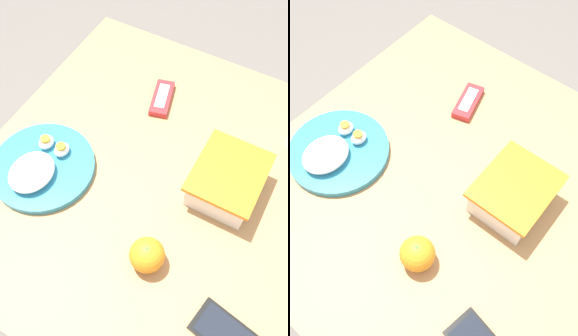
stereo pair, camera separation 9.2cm
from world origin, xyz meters
TOP-DOWN VIEW (x-y plane):
  - ground_plane at (0.00, 0.00)m, footprint 10.00×10.00m
  - table at (0.00, 0.00)m, footprint 0.90×0.84m
  - food_container at (-0.05, 0.16)m, footprint 0.18×0.15m
  - orange_fruit at (0.19, 0.08)m, footprint 0.07×0.07m
  - rice_plate at (0.12, -0.25)m, footprint 0.25×0.25m
  - candy_bar at (-0.22, -0.10)m, footprint 0.13×0.08m
  - cell_phone at (0.25, 0.28)m, footprint 0.10×0.14m

SIDE VIEW (x-z plane):
  - ground_plane at x=0.00m, z-range 0.00..0.00m
  - table at x=0.00m, z-range 0.26..0.99m
  - cell_phone at x=0.25m, z-range 0.73..0.74m
  - candy_bar at x=-0.22m, z-range 0.73..0.75m
  - rice_plate at x=0.12m, z-range 0.72..0.77m
  - food_container at x=-0.05m, z-range 0.73..0.81m
  - orange_fruit at x=0.19m, z-range 0.73..0.80m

